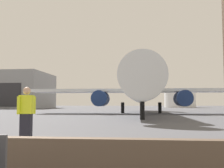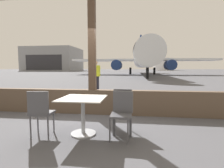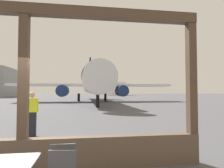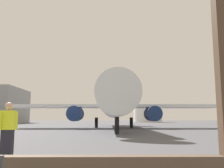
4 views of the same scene
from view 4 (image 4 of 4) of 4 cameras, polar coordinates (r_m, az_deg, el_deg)
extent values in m
plane|color=#4C4C51|center=(43.84, -3.55, -9.54)|extent=(220.00, 220.00, 0.00)
cylinder|color=silver|center=(34.37, 0.43, -4.74)|extent=(3.53, 29.52, 3.53)
cone|color=silver|center=(18.37, 1.33, -1.98)|extent=(3.35, 2.60, 3.35)
cylinder|color=black|center=(20.27, 1.14, -2.11)|extent=(3.60, 0.90, 3.60)
cube|color=silver|center=(34.13, -11.91, -5.05)|extent=(12.80, 4.20, 0.36)
cube|color=silver|center=(34.40, 12.73, -5.05)|extent=(12.80, 4.20, 0.36)
cylinder|color=navy|center=(32.34, -8.38, -6.76)|extent=(1.90, 3.20, 1.90)
cylinder|color=navy|center=(32.53, 9.34, -6.75)|extent=(1.90, 3.20, 1.90)
cube|color=navy|center=(47.96, 0.14, -0.64)|extent=(0.36, 4.40, 5.20)
cylinder|color=black|center=(20.47, 1.14, -9.49)|extent=(0.36, 0.36, 1.40)
cylinder|color=black|center=(34.49, -3.61, -8.83)|extent=(0.44, 0.44, 1.40)
cylinder|color=black|center=(34.57, 4.46, -8.82)|extent=(0.44, 0.44, 1.40)
cube|color=black|center=(7.89, -22.97, -13.08)|extent=(0.32, 0.20, 0.95)
cube|color=yellow|center=(7.85, -22.68, -7.64)|extent=(0.40, 0.22, 0.55)
sphere|color=tan|center=(7.86, -22.52, -4.69)|extent=(0.22, 0.22, 0.22)
cylinder|color=yellow|center=(7.75, -24.31, -7.74)|extent=(0.09, 0.09, 0.52)
cylinder|color=yellow|center=(7.95, -21.10, -7.89)|extent=(0.09, 0.09, 0.52)
cylinder|color=white|center=(87.26, 8.19, -6.72)|extent=(9.76, 9.76, 5.90)
camera|label=1|loc=(0.48, 122.92, 1.95)|focal=42.52mm
camera|label=2|loc=(1.60, -141.88, 10.38)|focal=27.74mm
camera|label=3|loc=(1.26, -126.79, 27.71)|focal=31.03mm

